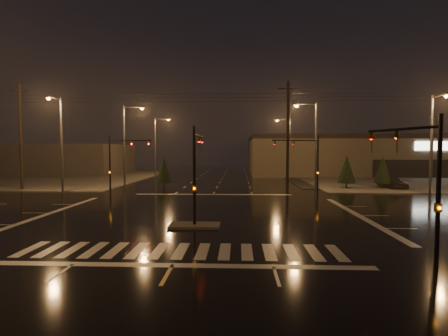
% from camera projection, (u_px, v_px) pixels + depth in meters
% --- Properties ---
extents(ground, '(140.00, 140.00, 0.00)m').
position_uv_depth(ground, '(202.00, 214.00, 24.82)').
color(ground, black).
rests_on(ground, ground).
extents(sidewalk_ne, '(36.00, 36.00, 0.12)m').
position_uv_depth(sidewalk_ne, '(417.00, 179.00, 53.50)').
color(sidewalk_ne, '#484540').
rests_on(sidewalk_ne, ground).
extents(sidewalk_nw, '(36.00, 36.00, 0.12)m').
position_uv_depth(sidewalk_nw, '(35.00, 178.00, 56.00)').
color(sidewalk_nw, '#484540').
rests_on(sidewalk_nw, ground).
extents(median_island, '(3.00, 1.60, 0.15)m').
position_uv_depth(median_island, '(195.00, 225.00, 20.82)').
color(median_island, '#484540').
rests_on(median_island, ground).
extents(crosswalk, '(15.00, 2.60, 0.01)m').
position_uv_depth(crosswalk, '(181.00, 251.00, 15.84)').
color(crosswalk, beige).
rests_on(crosswalk, ground).
extents(stop_bar_near, '(16.00, 0.50, 0.01)m').
position_uv_depth(stop_bar_near, '(172.00, 265.00, 13.84)').
color(stop_bar_near, beige).
rests_on(stop_bar_near, ground).
extents(stop_bar_far, '(16.00, 0.50, 0.01)m').
position_uv_depth(stop_bar_far, '(213.00, 194.00, 35.79)').
color(stop_bar_far, beige).
rests_on(stop_bar_far, ground).
extents(retail_building, '(60.20, 28.30, 7.20)m').
position_uv_depth(retail_building, '(402.00, 154.00, 69.04)').
color(retail_building, brown).
rests_on(retail_building, ground).
extents(commercial_block, '(30.00, 18.00, 5.60)m').
position_uv_depth(commercial_block, '(46.00, 159.00, 68.04)').
color(commercial_block, '#403C39').
rests_on(commercial_block, ground).
extents(signal_mast_median, '(0.25, 4.59, 6.00)m').
position_uv_depth(signal_mast_median, '(196.00, 163.00, 21.56)').
color(signal_mast_median, black).
rests_on(signal_mast_median, ground).
extents(signal_mast_ne, '(4.84, 1.86, 6.00)m').
position_uv_depth(signal_mast_ne, '(308.00, 158.00, 34.34)').
color(signal_mast_ne, black).
rests_on(signal_mast_ne, ground).
extents(signal_mast_nw, '(4.84, 1.86, 6.00)m').
position_uv_depth(signal_mast_nw, '(118.00, 158.00, 35.13)').
color(signal_mast_nw, black).
rests_on(signal_mast_nw, ground).
extents(signal_mast_se, '(1.55, 3.87, 6.00)m').
position_uv_depth(signal_mast_se, '(422.00, 171.00, 14.47)').
color(signal_mast_se, black).
rests_on(signal_mast_se, ground).
extents(streetlight_1, '(2.77, 0.32, 10.00)m').
position_uv_depth(streetlight_1, '(127.00, 140.00, 42.94)').
color(streetlight_1, '#38383A').
rests_on(streetlight_1, ground).
extents(streetlight_2, '(2.77, 0.32, 10.00)m').
position_uv_depth(streetlight_2, '(157.00, 143.00, 58.90)').
color(streetlight_2, '#38383A').
rests_on(streetlight_2, ground).
extents(streetlight_3, '(2.77, 0.32, 10.00)m').
position_uv_depth(streetlight_3, '(313.00, 139.00, 40.01)').
color(streetlight_3, '#38383A').
rests_on(streetlight_3, ground).
extents(streetlight_4, '(2.77, 0.32, 10.00)m').
position_uv_depth(streetlight_4, '(288.00, 143.00, 59.97)').
color(streetlight_4, '#38383A').
rests_on(streetlight_4, ground).
extents(streetlight_5, '(0.32, 2.77, 10.00)m').
position_uv_depth(streetlight_5, '(60.00, 138.00, 36.34)').
color(streetlight_5, '#38383A').
rests_on(streetlight_5, ground).
extents(streetlight_6, '(0.32, 2.77, 10.00)m').
position_uv_depth(streetlight_6, '(433.00, 138.00, 34.76)').
color(streetlight_6, '#38383A').
rests_on(streetlight_6, ground).
extents(utility_pole_0, '(2.20, 0.32, 12.00)m').
position_uv_depth(utility_pole_0, '(21.00, 136.00, 39.38)').
color(utility_pole_0, black).
rests_on(utility_pole_0, ground).
extents(utility_pole_1, '(2.20, 0.32, 12.00)m').
position_uv_depth(utility_pole_1, '(288.00, 136.00, 38.13)').
color(utility_pole_1, black).
rests_on(utility_pole_1, ground).
extents(conifer_0, '(2.07, 2.07, 3.93)m').
position_uv_depth(conifer_0, '(347.00, 169.00, 40.90)').
color(conifer_0, black).
rests_on(conifer_0, ground).
extents(conifer_1, '(2.01, 2.01, 3.84)m').
position_uv_depth(conifer_1, '(383.00, 170.00, 40.75)').
color(conifer_1, black).
rests_on(conifer_1, ground).
extents(conifer_3, '(1.94, 1.94, 3.73)m').
position_uv_depth(conifer_3, '(164.00, 170.00, 41.67)').
color(conifer_3, black).
rests_on(conifer_3, ground).
extents(car_parked, '(2.35, 4.78, 1.57)m').
position_uv_depth(car_parked, '(392.00, 182.00, 40.97)').
color(car_parked, black).
rests_on(car_parked, ground).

